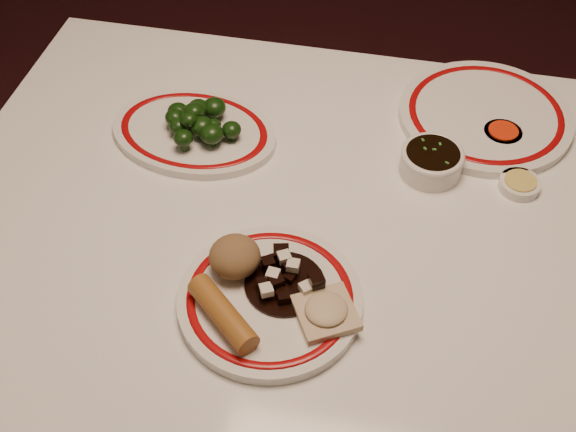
{
  "coord_description": "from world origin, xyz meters",
  "views": [
    {
      "loc": [
        0.1,
        -0.71,
        1.57
      ],
      "look_at": [
        -0.04,
        -0.03,
        0.8
      ],
      "focal_mm": 45.0,
      "sensor_mm": 36.0,
      "label": 1
    }
  ],
  "objects_px": {
    "spring_roll": "(223,313)",
    "rice_mound": "(235,257)",
    "main_plate": "(270,299)",
    "dining_table": "(320,264)",
    "soy_bowl": "(431,162)",
    "broccoli_plate": "(194,132)",
    "broccoli_pile": "(198,120)",
    "stirfry_heap": "(283,279)",
    "fried_wonton": "(326,311)"
  },
  "relations": [
    {
      "from": "spring_roll",
      "to": "rice_mound",
      "type": "bearing_deg",
      "value": 45.98
    },
    {
      "from": "main_plate",
      "to": "rice_mound",
      "type": "height_order",
      "value": "rice_mound"
    },
    {
      "from": "dining_table",
      "to": "rice_mound",
      "type": "relative_size",
      "value": 16.66
    },
    {
      "from": "soy_bowl",
      "to": "broccoli_plate",
      "type": "bearing_deg",
      "value": 179.36
    },
    {
      "from": "broccoli_pile",
      "to": "stirfry_heap",
      "type": "bearing_deg",
      "value": -53.97
    },
    {
      "from": "broccoli_pile",
      "to": "dining_table",
      "type": "bearing_deg",
      "value": -32.86
    },
    {
      "from": "broccoli_pile",
      "to": "soy_bowl",
      "type": "height_order",
      "value": "broccoli_pile"
    },
    {
      "from": "spring_roll",
      "to": "soy_bowl",
      "type": "distance_m",
      "value": 0.43
    },
    {
      "from": "fried_wonton",
      "to": "broccoli_plate",
      "type": "xyz_separation_m",
      "value": [
        -0.28,
        0.33,
        -0.02
      ]
    },
    {
      "from": "dining_table",
      "to": "rice_mound",
      "type": "bearing_deg",
      "value": -131.13
    },
    {
      "from": "spring_roll",
      "to": "stirfry_heap",
      "type": "bearing_deg",
      "value": 1.87
    },
    {
      "from": "broccoli_pile",
      "to": "fried_wonton",
      "type": "bearing_deg",
      "value": -49.88
    },
    {
      "from": "main_plate",
      "to": "stirfry_heap",
      "type": "distance_m",
      "value": 0.03
    },
    {
      "from": "soy_bowl",
      "to": "spring_roll",
      "type": "bearing_deg",
      "value": -124.52
    },
    {
      "from": "fried_wonton",
      "to": "broccoli_plate",
      "type": "height_order",
      "value": "fried_wonton"
    },
    {
      "from": "broccoli_plate",
      "to": "broccoli_pile",
      "type": "height_order",
      "value": "broccoli_pile"
    },
    {
      "from": "spring_roll",
      "to": "main_plate",
      "type": "bearing_deg",
      "value": -3.01
    },
    {
      "from": "fried_wonton",
      "to": "soy_bowl",
      "type": "bearing_deg",
      "value": 70.29
    },
    {
      "from": "spring_roll",
      "to": "fried_wonton",
      "type": "height_order",
      "value": "spring_roll"
    },
    {
      "from": "main_plate",
      "to": "fried_wonton",
      "type": "relative_size",
      "value": 2.67
    },
    {
      "from": "broccoli_pile",
      "to": "spring_roll",
      "type": "bearing_deg",
      "value": -68.56
    },
    {
      "from": "dining_table",
      "to": "stirfry_heap",
      "type": "xyz_separation_m",
      "value": [
        -0.03,
        -0.13,
        0.12
      ]
    },
    {
      "from": "fried_wonton",
      "to": "dining_table",
      "type": "bearing_deg",
      "value": 101.69
    },
    {
      "from": "spring_roll",
      "to": "broccoli_plate",
      "type": "distance_m",
      "value": 0.39
    },
    {
      "from": "dining_table",
      "to": "spring_roll",
      "type": "bearing_deg",
      "value": -114.99
    },
    {
      "from": "dining_table",
      "to": "broccoli_plate",
      "type": "distance_m",
      "value": 0.31
    },
    {
      "from": "main_plate",
      "to": "soy_bowl",
      "type": "xyz_separation_m",
      "value": [
        0.19,
        0.31,
        0.01
      ]
    },
    {
      "from": "spring_roll",
      "to": "fried_wonton",
      "type": "bearing_deg",
      "value": -32.88
    },
    {
      "from": "rice_mound",
      "to": "stirfry_heap",
      "type": "relative_size",
      "value": 0.64
    },
    {
      "from": "stirfry_heap",
      "to": "rice_mound",
      "type": "bearing_deg",
      "value": 170.61
    },
    {
      "from": "soy_bowl",
      "to": "dining_table",
      "type": "bearing_deg",
      "value": -134.6
    },
    {
      "from": "stirfry_heap",
      "to": "broccoli_pile",
      "type": "relative_size",
      "value": 0.84
    },
    {
      "from": "rice_mound",
      "to": "spring_roll",
      "type": "bearing_deg",
      "value": -85.78
    },
    {
      "from": "spring_roll",
      "to": "stirfry_heap",
      "type": "distance_m",
      "value": 0.1
    },
    {
      "from": "main_plate",
      "to": "rice_mound",
      "type": "bearing_deg",
      "value": 147.29
    },
    {
      "from": "fried_wonton",
      "to": "stirfry_heap",
      "type": "xyz_separation_m",
      "value": [
        -0.07,
        0.04,
        0.0
      ]
    },
    {
      "from": "fried_wonton",
      "to": "spring_roll",
      "type": "bearing_deg",
      "value": -164.64
    },
    {
      "from": "broccoli_pile",
      "to": "soy_bowl",
      "type": "bearing_deg",
      "value": -0.02
    },
    {
      "from": "main_plate",
      "to": "broccoli_pile",
      "type": "relative_size",
      "value": 2.06
    },
    {
      "from": "dining_table",
      "to": "fried_wonton",
      "type": "xyz_separation_m",
      "value": [
        0.04,
        -0.17,
        0.12
      ]
    },
    {
      "from": "soy_bowl",
      "to": "main_plate",
      "type": "bearing_deg",
      "value": -122.49
    },
    {
      "from": "broccoli_pile",
      "to": "soy_bowl",
      "type": "relative_size",
      "value": 1.36
    },
    {
      "from": "rice_mound",
      "to": "dining_table",
      "type": "bearing_deg",
      "value": 48.87
    },
    {
      "from": "dining_table",
      "to": "soy_bowl",
      "type": "distance_m",
      "value": 0.24
    },
    {
      "from": "stirfry_heap",
      "to": "broccoli_plate",
      "type": "xyz_separation_m",
      "value": [
        -0.21,
        0.29,
        -0.02
      ]
    },
    {
      "from": "stirfry_heap",
      "to": "broccoli_pile",
      "type": "distance_m",
      "value": 0.35
    },
    {
      "from": "fried_wonton",
      "to": "broccoli_pile",
      "type": "height_order",
      "value": "broccoli_pile"
    },
    {
      "from": "spring_roll",
      "to": "soy_bowl",
      "type": "relative_size",
      "value": 1.24
    },
    {
      "from": "stirfry_heap",
      "to": "broccoli_pile",
      "type": "xyz_separation_m",
      "value": [
        -0.2,
        0.28,
        0.01
      ]
    },
    {
      "from": "main_plate",
      "to": "rice_mound",
      "type": "xyz_separation_m",
      "value": [
        -0.06,
        0.04,
        0.03
      ]
    }
  ]
}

